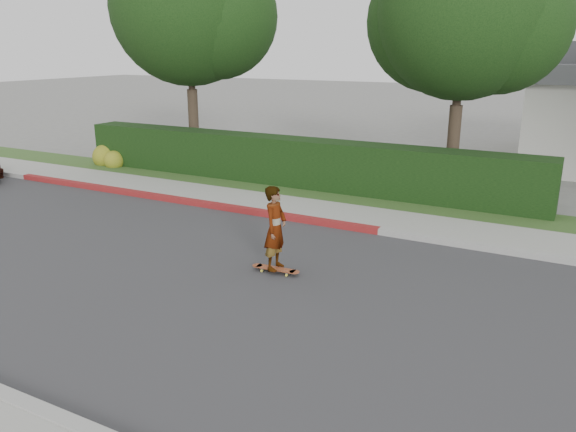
% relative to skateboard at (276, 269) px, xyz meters
% --- Properties ---
extents(ground, '(120.00, 120.00, 0.00)m').
position_rel_skateboard_xyz_m(ground, '(-0.03, -0.97, -0.08)').
color(ground, slate).
rests_on(ground, ground).
extents(road, '(60.00, 8.00, 0.01)m').
position_rel_skateboard_xyz_m(road, '(-0.03, -0.97, -0.08)').
color(road, '#2D2D30').
rests_on(road, ground).
extents(curb_near, '(60.00, 0.20, 0.15)m').
position_rel_skateboard_xyz_m(curb_near, '(-0.03, -5.07, -0.01)').
color(curb_near, '#9E9E99').
rests_on(curb_near, ground).
extents(curb_far, '(60.00, 0.20, 0.15)m').
position_rel_skateboard_xyz_m(curb_far, '(-0.03, 3.13, -0.01)').
color(curb_far, '#9E9E99').
rests_on(curb_far, ground).
extents(curb_red_section, '(12.00, 0.21, 0.15)m').
position_rel_skateboard_xyz_m(curb_red_section, '(-5.03, 3.13, -0.01)').
color(curb_red_section, maroon).
rests_on(curb_red_section, ground).
extents(sidewalk_far, '(60.00, 1.60, 0.12)m').
position_rel_skateboard_xyz_m(sidewalk_far, '(-0.03, 4.03, -0.02)').
color(sidewalk_far, gray).
rests_on(sidewalk_far, ground).
extents(planting_strip, '(60.00, 1.60, 0.10)m').
position_rel_skateboard_xyz_m(planting_strip, '(-0.03, 5.63, -0.03)').
color(planting_strip, '#2D4C1E').
rests_on(planting_strip, ground).
extents(hedge, '(15.00, 1.00, 1.50)m').
position_rel_skateboard_xyz_m(hedge, '(-3.03, 6.23, 0.67)').
color(hedge, black).
rests_on(hedge, ground).
extents(flowering_shrub, '(1.40, 1.00, 0.90)m').
position_rel_skateboard_xyz_m(flowering_shrub, '(-10.04, 5.77, 0.25)').
color(flowering_shrub, '#2D4C19').
rests_on(flowering_shrub, ground).
extents(tree_left, '(5.99, 5.21, 8.00)m').
position_rel_skateboard_xyz_m(tree_left, '(-7.54, 7.72, 5.18)').
color(tree_left, '#33261C').
rests_on(tree_left, ground).
extents(tree_center, '(5.66, 4.84, 7.44)m').
position_rel_skateboard_xyz_m(tree_center, '(1.46, 8.22, 4.82)').
color(tree_center, '#33261C').
rests_on(tree_center, ground).
extents(skateboard, '(0.98, 0.25, 0.09)m').
position_rel_skateboard_xyz_m(skateboard, '(0.00, 0.00, 0.00)').
color(skateboard, gold).
rests_on(skateboard, ground).
extents(skateboarder, '(0.41, 0.60, 1.60)m').
position_rel_skateboard_xyz_m(skateboarder, '(0.00, 0.00, 0.81)').
color(skateboarder, white).
rests_on(skateboarder, skateboard).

